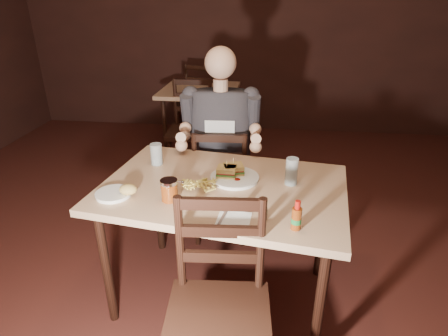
# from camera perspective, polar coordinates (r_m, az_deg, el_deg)

# --- Properties ---
(room_shell) EXTENTS (7.00, 7.00, 7.00)m
(room_shell) POSITION_cam_1_polar(r_m,az_deg,el_deg) (1.49, 0.21, 13.10)
(room_shell) COLOR black
(room_shell) RESTS_ON ground
(main_table) EXTENTS (1.40, 1.03, 0.77)m
(main_table) POSITION_cam_1_polar(r_m,az_deg,el_deg) (2.05, -0.17, -4.49)
(main_table) COLOR tan
(main_table) RESTS_ON ground
(bg_table) EXTENTS (0.82, 0.82, 0.77)m
(bg_table) POSITION_cam_1_polar(r_m,az_deg,el_deg) (4.15, -3.70, 10.80)
(bg_table) COLOR tan
(bg_table) RESTS_ON ground
(chair_far) EXTENTS (0.44, 0.47, 0.88)m
(chair_far) POSITION_cam_1_polar(r_m,az_deg,el_deg) (2.77, -0.45, -2.13)
(chair_far) COLOR black
(chair_far) RESTS_ON ground
(chair_near) EXTENTS (0.47, 0.51, 0.95)m
(chair_near) POSITION_cam_1_polar(r_m,az_deg,el_deg) (1.68, -0.93, -22.18)
(chair_near) COLOR black
(chair_near) RESTS_ON ground
(bg_chair_far) EXTENTS (0.58, 0.60, 0.95)m
(bg_chair_far) POSITION_cam_1_polar(r_m,az_deg,el_deg) (4.73, -2.43, 10.06)
(bg_chair_far) COLOR black
(bg_chair_far) RESTS_ON ground
(bg_chair_near) EXTENTS (0.45, 0.49, 0.95)m
(bg_chair_near) POSITION_cam_1_polar(r_m,az_deg,el_deg) (3.69, -5.13, 5.54)
(bg_chair_near) COLOR black
(bg_chair_near) RESTS_ON ground
(diner) EXTENTS (0.58, 0.47, 0.95)m
(diner) POSITION_cam_1_polar(r_m,az_deg,el_deg) (2.53, -0.55, 7.25)
(diner) COLOR #302E33
(diner) RESTS_ON chair_far
(dinner_plate) EXTENTS (0.30, 0.30, 0.01)m
(dinner_plate) POSITION_cam_1_polar(r_m,az_deg,el_deg) (2.07, 1.63, -1.59)
(dinner_plate) COLOR white
(dinner_plate) RESTS_ON main_table
(sandwich_left) EXTENTS (0.11, 0.09, 0.09)m
(sandwich_left) POSITION_cam_1_polar(r_m,az_deg,el_deg) (2.05, 0.41, -0.20)
(sandwich_left) COLOR tan
(sandwich_left) RESTS_ON dinner_plate
(sandwich_right) EXTENTS (0.13, 0.11, 0.10)m
(sandwich_right) POSITION_cam_1_polar(r_m,az_deg,el_deg) (2.08, 1.45, 0.18)
(sandwich_right) COLOR tan
(sandwich_right) RESTS_ON dinner_plate
(fries_pile) EXTENTS (0.24, 0.19, 0.04)m
(fries_pile) POSITION_cam_1_polar(r_m,az_deg,el_deg) (1.97, -3.98, -2.35)
(fries_pile) COLOR #D8C460
(fries_pile) RESTS_ON dinner_plate
(ketchup_dollop) EXTENTS (0.04, 0.04, 0.01)m
(ketchup_dollop) POSITION_cam_1_polar(r_m,az_deg,el_deg) (2.04, 2.01, -1.77)
(ketchup_dollop) COLOR maroon
(ketchup_dollop) RESTS_ON dinner_plate
(glass_left) EXTENTS (0.08, 0.08, 0.13)m
(glass_left) POSITION_cam_1_polar(r_m,az_deg,el_deg) (2.27, -10.26, 2.07)
(glass_left) COLOR silver
(glass_left) RESTS_ON main_table
(glass_right) EXTENTS (0.07, 0.07, 0.15)m
(glass_right) POSITION_cam_1_polar(r_m,az_deg,el_deg) (2.03, 10.26, -0.51)
(glass_right) COLOR silver
(glass_right) RESTS_ON main_table
(hot_sauce) EXTENTS (0.05, 0.05, 0.14)m
(hot_sauce) POSITION_cam_1_polar(r_m,az_deg,el_deg) (1.66, 11.03, -7.06)
(hot_sauce) COLOR maroon
(hot_sauce) RESTS_ON main_table
(salt_shaker) EXTENTS (0.03, 0.03, 0.06)m
(salt_shaker) POSITION_cam_1_polar(r_m,az_deg,el_deg) (1.79, 2.75, -5.56)
(salt_shaker) COLOR white
(salt_shaker) RESTS_ON main_table
(pepper_shaker) EXTENTS (0.04, 0.04, 0.06)m
(pepper_shaker) POSITION_cam_1_polar(r_m,az_deg,el_deg) (1.73, 6.10, -6.87)
(pepper_shaker) COLOR #38332D
(pepper_shaker) RESTS_ON main_table
(syrup_dispenser) EXTENTS (0.10, 0.10, 0.11)m
(syrup_dispenser) POSITION_cam_1_polar(r_m,az_deg,el_deg) (1.87, -8.33, -3.35)
(syrup_dispenser) COLOR maroon
(syrup_dispenser) RESTS_ON main_table
(napkin) EXTENTS (0.16, 0.15, 0.00)m
(napkin) POSITION_cam_1_polar(r_m,az_deg,el_deg) (1.73, 1.50, -7.82)
(napkin) COLOR white
(napkin) RESTS_ON main_table
(knife) EXTENTS (0.05, 0.21, 0.01)m
(knife) POSITION_cam_1_polar(r_m,az_deg,el_deg) (1.76, 0.16, -6.91)
(knife) COLOR silver
(knife) RESTS_ON napkin
(fork) EXTENTS (0.04, 0.14, 0.00)m
(fork) POSITION_cam_1_polar(r_m,az_deg,el_deg) (1.83, 0.78, -5.62)
(fork) COLOR silver
(fork) RESTS_ON napkin
(side_plate) EXTENTS (0.20, 0.20, 0.01)m
(side_plate) POSITION_cam_1_polar(r_m,az_deg,el_deg) (2.00, -16.49, -3.89)
(side_plate) COLOR white
(side_plate) RESTS_ON main_table
(bread_roll) EXTENTS (0.10, 0.09, 0.05)m
(bread_roll) POSITION_cam_1_polar(r_m,az_deg,el_deg) (1.95, -14.39, -3.19)
(bread_roll) COLOR tan
(bread_roll) RESTS_ON side_plate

